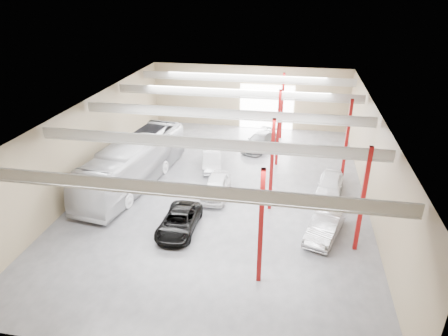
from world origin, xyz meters
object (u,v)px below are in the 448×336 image
(coach_bus, at_px, (134,163))
(car_right_near, at_px, (325,225))
(car_row_c, at_px, (260,141))
(car_row_b, at_px, (212,159))
(car_row_a, at_px, (216,186))
(car_right_far, at_px, (330,185))
(black_sedan, at_px, (179,222))

(coach_bus, height_order, car_right_near, coach_bus)
(car_row_c, bearing_deg, car_row_b, -106.85)
(car_row_a, xyz_separation_m, car_row_b, (-1.45, 5.20, -0.03))
(coach_bus, distance_m, car_row_a, 7.15)
(coach_bus, height_order, car_right_far, coach_bus)
(car_row_a, bearing_deg, car_right_far, 12.01)
(car_row_c, xyz_separation_m, car_right_near, (5.79, -14.47, 0.03))
(car_row_c, relative_size, car_right_near, 1.09)
(black_sedan, distance_m, car_right_near, 9.74)
(black_sedan, bearing_deg, car_row_b, 89.87)
(coach_bus, bearing_deg, car_right_near, -9.87)
(black_sedan, distance_m, car_row_c, 16.08)
(car_right_far, bearing_deg, black_sedan, -135.15)
(coach_bus, height_order, car_row_a, coach_bus)
(car_right_near, bearing_deg, car_right_far, 102.46)
(car_right_near, relative_size, car_right_far, 1.04)
(coach_bus, distance_m, car_row_b, 7.24)
(car_row_a, distance_m, car_right_near, 9.12)
(black_sedan, height_order, car_right_far, car_right_far)
(car_right_far, bearing_deg, car_row_c, 137.28)
(car_row_b, bearing_deg, coach_bus, -153.41)
(car_row_b, xyz_separation_m, car_row_c, (3.82, 5.20, -0.01))
(coach_bus, relative_size, car_row_c, 2.58)
(car_right_near, height_order, car_right_far, car_right_near)
(coach_bus, xyz_separation_m, car_row_b, (5.58, 4.47, -1.11))
(car_row_a, relative_size, car_right_near, 0.98)
(car_row_b, height_order, car_right_far, car_right_far)
(black_sedan, distance_m, car_right_far, 12.53)
(car_row_c, bearing_deg, car_right_far, -33.45)
(car_row_b, xyz_separation_m, car_right_far, (10.23, -3.27, 0.01))
(coach_bus, bearing_deg, car_row_a, 1.71)
(car_row_b, distance_m, car_right_far, 10.74)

